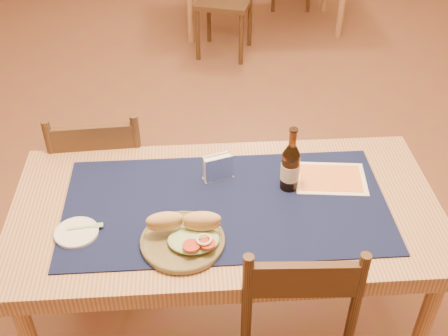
{
  "coord_description": "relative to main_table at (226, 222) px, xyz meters",
  "views": [
    {
      "loc": [
        -0.11,
        -2.36,
        2.15
      ],
      "look_at": [
        0.0,
        -0.7,
        0.85
      ],
      "focal_mm": 45.0,
      "sensor_mm": 36.0,
      "label": 1
    }
  ],
  "objects": [
    {
      "name": "menu_card",
      "position": [
        0.42,
        0.12,
        0.09
      ],
      "size": [
        0.3,
        0.23,
        0.01
      ],
      "color": "#F7E6BB",
      "rests_on": "placemat"
    },
    {
      "name": "placemat",
      "position": [
        0.0,
        0.0,
        0.09
      ],
      "size": [
        1.2,
        0.6,
        0.01
      ],
      "primitive_type": "cube",
      "color": "#10133B",
      "rests_on": "main_table"
    },
    {
      "name": "side_plate",
      "position": [
        -0.53,
        -0.12,
        0.1
      ],
      "size": [
        0.15,
        0.15,
        0.01
      ],
      "color": "silver",
      "rests_on": "placemat"
    },
    {
      "name": "chair_main_far",
      "position": [
        -0.54,
        0.54,
        -0.2
      ],
      "size": [
        0.44,
        0.44,
        0.9
      ],
      "color": "#4E331C",
      "rests_on": "ground"
    },
    {
      "name": "baseboard",
      "position": [
        0.0,
        0.8,
        -0.62
      ],
      "size": [
        6.0,
        7.0,
        0.1
      ],
      "color": "#4E331C",
      "rests_on": "ground"
    },
    {
      "name": "beer_bottle",
      "position": [
        0.25,
        0.08,
        0.19
      ],
      "size": [
        0.07,
        0.07,
        0.27
      ],
      "color": "#4F2A0E",
      "rests_on": "placemat"
    },
    {
      "name": "fork",
      "position": [
        -0.49,
        -0.1,
        0.1
      ],
      "size": [
        0.13,
        0.03,
        0.0
      ],
      "color": "#86BE68",
      "rests_on": "side_plate"
    },
    {
      "name": "main_table",
      "position": [
        0.0,
        0.0,
        0.0
      ],
      "size": [
        1.6,
        0.8,
        0.75
      ],
      "color": "tan",
      "rests_on": "ground"
    },
    {
      "name": "sandwich_plate",
      "position": [
        -0.15,
        -0.19,
        0.12
      ],
      "size": [
        0.29,
        0.29,
        0.11
      ],
      "color": "brown",
      "rests_on": "placemat"
    },
    {
      "name": "napkin_holder",
      "position": [
        -0.02,
        0.16,
        0.14
      ],
      "size": [
        0.13,
        0.08,
        0.11
      ],
      "color": "silver",
      "rests_on": "placemat"
    }
  ]
}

